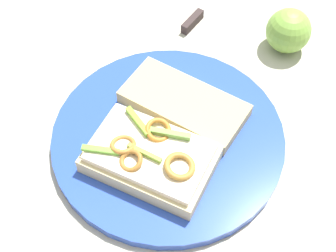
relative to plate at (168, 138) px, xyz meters
The scene contains 6 objects.
ground_plane 0.01m from the plate, ahead, with size 2.00×2.00×0.00m, color #B9B3A0.
plate is the anchor object (origin of this frame).
sandwich 0.06m from the plate, 57.54° to the left, with size 0.19×0.17×0.05m.
bread_slice_side 0.05m from the plate, 122.56° to the right, with size 0.17×0.08×0.02m, color tan.
apple_1 0.26m from the plate, 142.33° to the right, with size 0.07×0.07×0.07m, color #7DAD43.
knife 0.24m from the plate, 108.05° to the right, with size 0.09×0.10×0.02m.
Camera 1 is at (0.04, 0.37, 0.55)m, focal length 52.53 mm.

